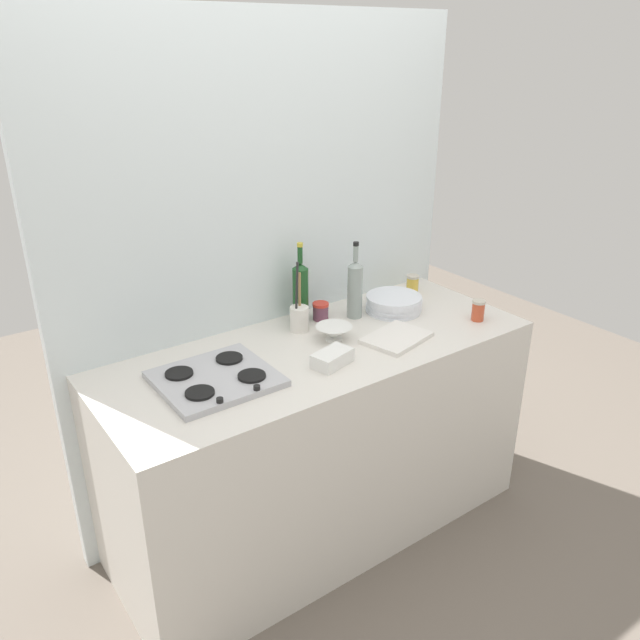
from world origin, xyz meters
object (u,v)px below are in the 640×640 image
plate_stack (394,303)px  mixing_bowl (334,332)px  stovetop_hob (216,378)px  condiment_jar_rear (478,310)px  cutting_board (397,338)px  wine_bottle_mid_left (301,291)px  condiment_jar_front (412,284)px  wine_bottle_leftmost (355,288)px  utensil_crock (299,317)px  butter_dish (332,358)px  condiment_jar_spare (321,311)px

plate_stack → mixing_bowl: (-0.40, -0.09, -0.00)m
plate_stack → mixing_bowl: 0.41m
stovetop_hob → condiment_jar_rear: size_ratio=4.40×
cutting_board → wine_bottle_mid_left: bearing=117.5°
condiment_jar_rear → condiment_jar_front: bearing=92.1°
wine_bottle_leftmost → mixing_bowl: 0.28m
mixing_bowl → utensil_crock: bearing=111.2°
wine_bottle_leftmost → wine_bottle_mid_left: size_ratio=0.98×
cutting_board → condiment_jar_rear: bearing=-7.8°
wine_bottle_leftmost → utensil_crock: wine_bottle_leftmost is taller
wine_bottle_mid_left → stovetop_hob: bearing=-153.7°
butter_dish → condiment_jar_spare: bearing=60.1°
condiment_jar_rear → condiment_jar_spare: 0.69m
butter_dish → condiment_jar_rear: 0.77m
wine_bottle_mid_left → condiment_jar_rear: size_ratio=3.80×
plate_stack → cutting_board: (-0.19, -0.23, -0.03)m
utensil_crock → butter_dish: bearing=-102.4°
butter_dish → utensil_crock: 0.34m
wine_bottle_leftmost → condiment_jar_front: bearing=7.7°
plate_stack → wine_bottle_leftmost: size_ratio=0.74×
plate_stack → butter_dish: plate_stack is taller
plate_stack → butter_dish: size_ratio=1.62×
stovetop_hob → condiment_jar_spare: (0.63, 0.23, 0.03)m
utensil_crock → condiment_jar_front: utensil_crock is taller
plate_stack → condiment_jar_spare: (-0.33, 0.12, 0.00)m
wine_bottle_leftmost → cutting_board: 0.32m
wine_bottle_mid_left → condiment_jar_front: 0.63m
mixing_bowl → condiment_jar_front: (0.62, 0.19, 0.01)m
stovetop_hob → wine_bottle_leftmost: 0.80m
stovetop_hob → butter_dish: butter_dish is taller
wine_bottle_mid_left → utensil_crock: bearing=-127.4°
plate_stack → butter_dish: 0.60m
utensil_crock → plate_stack: bearing=-9.2°
condiment_jar_rear → utensil_crock: bearing=152.2°
condiment_jar_spare → mixing_bowl: bearing=-111.2°
mixing_bowl → condiment_jar_spare: bearing=68.8°
wine_bottle_leftmost → cutting_board: bearing=-91.5°
wine_bottle_mid_left → butter_dish: bearing=-108.4°
condiment_jar_spare → butter_dish: bearing=-119.9°
butter_dish → condiment_jar_spare: condiment_jar_spare is taller
mixing_bowl → butter_dish: size_ratio=0.95×
stovetop_hob → condiment_jar_spare: size_ratio=5.28×
stovetop_hob → butter_dish: (0.42, -0.14, 0.01)m
wine_bottle_leftmost → condiment_jar_rear: (0.42, -0.35, -0.09)m
wine_bottle_mid_left → condiment_jar_front: (0.62, -0.05, -0.09)m
stovetop_hob → cutting_board: 0.78m
wine_bottle_leftmost → mixing_bowl: size_ratio=2.28×
plate_stack → condiment_jar_front: bearing=26.7°
wine_bottle_mid_left → utensil_crock: size_ratio=1.14×
wine_bottle_leftmost → plate_stack: bearing=-16.3°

